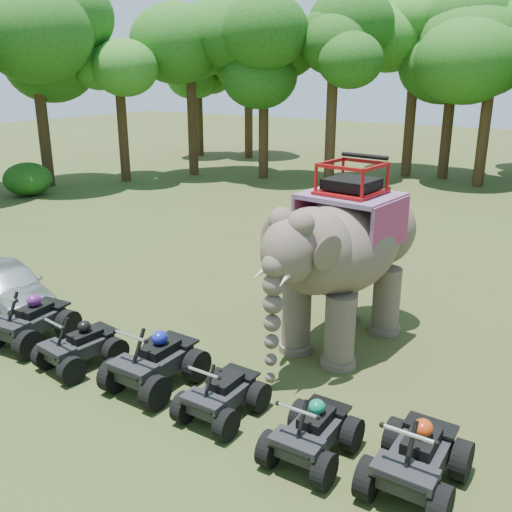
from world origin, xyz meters
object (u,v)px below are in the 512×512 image
Objects in this scene: atv_1 at (79,340)px; atv_5 at (418,449)px; atv_2 at (155,354)px; atv_4 at (312,425)px; atv_0 at (30,315)px; elephant at (346,254)px; parked_car at (10,285)px; atv_3 at (222,387)px.

atv_5 reaches higher than atv_1.
atv_2 is 1.15× the size of atv_4.
atv_0 reaches higher than atv_5.
elephant reaches higher than atv_0.
elephant is 7.25m from atv_0.
parked_car is 5.93m from atv_2.
atv_2 is (1.86, 0.29, 0.08)m from atv_1.
parked_car is 2.29× the size of atv_3.
atv_3 is at bearing -3.81° from atv_2.
atv_2 is (-2.20, -3.82, -1.42)m from elephant.
elephant reaches higher than atv_4.
atv_3 is (7.59, -0.90, -0.03)m from parked_car.
atv_1 is at bearing 179.36° from atv_4.
atv_2 is (3.68, 0.18, 0.00)m from atv_0.
atv_4 is at bearing -80.39° from parked_car.
atv_5 is (8.90, 0.19, -0.02)m from atv_0.
atv_4 is at bearing -65.61° from elephant.
elephant is 3.10× the size of atv_4.
atv_0 is at bearing -140.46° from elephant.
atv_4 is at bearing -172.53° from atv_5.
elephant reaches higher than parked_car.
atv_0 is at bearing -177.45° from atv_2.
parked_car is at bearing 172.83° from atv_3.
atv_2 is at bearing 179.19° from atv_5.
atv_0 is 1.13× the size of atv_1.
atv_3 is 0.88× the size of atv_5.
atv_1 is at bearing -9.71° from atv_0.
atv_1 is (-4.06, -4.12, -1.50)m from elephant.
elephant reaches higher than atv_1.
atv_4 is (5.46, 0.07, -0.00)m from atv_1.
atv_1 is 1.04× the size of atv_3.
parked_car is 4.16m from atv_1.
atv_2 is at bearing 176.01° from atv_3.
atv_0 is 5.39m from atv_3.
atv_2 is (5.88, -0.79, 0.08)m from parked_car.
atv_5 is at bearing 7.10° from atv_4.
parked_car is at bearing 171.40° from atv_1.
atv_0 is (2.20, -0.97, 0.07)m from parked_car.
elephant is at bearing 59.88° from atv_2.
parked_car is at bearing 175.03° from atv_5.
atv_0 is 1.17× the size of atv_3.
atv_2 is at bearing -81.94° from parked_car.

